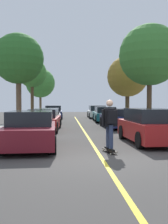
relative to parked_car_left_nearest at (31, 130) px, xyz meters
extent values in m
plane|color=#3D3A38|center=(2.40, -2.10, -0.67)|extent=(80.00, 80.00, 0.00)
cube|color=gold|center=(2.40, 1.90, -0.66)|extent=(0.12, 39.20, 0.01)
cube|color=maroon|center=(0.00, -0.03, -0.15)|extent=(1.96, 4.22, 0.68)
cube|color=black|center=(0.00, 0.08, 0.45)|extent=(1.67, 2.39, 0.52)
cylinder|color=black|center=(0.89, -1.37, -0.35)|extent=(0.24, 0.65, 0.64)
cylinder|color=black|center=(-0.79, -1.44, -0.35)|extent=(0.24, 0.65, 0.64)
cylinder|color=black|center=(0.79, 1.38, -0.35)|extent=(0.24, 0.65, 0.64)
cylinder|color=black|center=(-0.89, 1.31, -0.35)|extent=(0.24, 0.65, 0.64)
cube|color=maroon|center=(0.00, 6.05, -0.17)|extent=(1.92, 4.60, 0.64)
cube|color=black|center=(0.00, 6.15, 0.40)|extent=(1.65, 2.77, 0.49)
cylinder|color=black|center=(0.77, 4.45, -0.35)|extent=(0.24, 0.65, 0.64)
cylinder|color=black|center=(-0.88, 4.51, -0.35)|extent=(0.24, 0.65, 0.64)
cylinder|color=black|center=(0.88, 7.59, -0.35)|extent=(0.24, 0.65, 0.64)
cylinder|color=black|center=(-0.77, 7.65, -0.35)|extent=(0.24, 0.65, 0.64)
cube|color=#38383D|center=(0.00, 11.61, -0.18)|extent=(1.93, 4.38, 0.61)
cube|color=black|center=(-0.01, 11.80, 0.35)|extent=(1.65, 2.72, 0.45)
cylinder|color=black|center=(0.88, 10.19, -0.35)|extent=(0.25, 0.65, 0.64)
cylinder|color=black|center=(-0.76, 10.12, -0.35)|extent=(0.25, 0.65, 0.64)
cylinder|color=black|center=(0.76, 13.10, -0.35)|extent=(0.25, 0.65, 0.64)
cylinder|color=black|center=(-0.87, 13.03, -0.35)|extent=(0.25, 0.65, 0.64)
cube|color=navy|center=(0.00, 18.09, -0.16)|extent=(1.94, 4.54, 0.64)
cube|color=black|center=(-0.01, 18.27, 0.44)|extent=(1.67, 2.81, 0.56)
cylinder|color=black|center=(0.89, 16.57, -0.35)|extent=(0.24, 0.65, 0.64)
cylinder|color=black|center=(-0.78, 16.52, -0.35)|extent=(0.24, 0.65, 0.64)
cylinder|color=black|center=(0.79, 19.65, -0.35)|extent=(0.24, 0.65, 0.64)
cylinder|color=black|center=(-0.89, 19.60, -0.35)|extent=(0.24, 0.65, 0.64)
cube|color=maroon|center=(4.80, 0.75, -0.12)|extent=(1.87, 4.08, 0.73)
cube|color=black|center=(4.81, 0.69, 0.51)|extent=(1.62, 2.66, 0.54)
cylinder|color=black|center=(3.95, 2.04, -0.35)|extent=(0.24, 0.65, 0.64)
cylinder|color=black|center=(5.57, 2.09, -0.35)|extent=(0.24, 0.65, 0.64)
cylinder|color=black|center=(4.04, -0.58, -0.35)|extent=(0.24, 0.65, 0.64)
cube|color=navy|center=(4.80, 7.54, -0.16)|extent=(1.82, 4.69, 0.66)
cube|color=black|center=(4.81, 7.35, 0.40)|extent=(1.59, 3.15, 0.46)
cylinder|color=black|center=(3.96, 9.16, -0.35)|extent=(0.23, 0.64, 0.64)
cylinder|color=black|center=(5.59, 9.19, -0.35)|extent=(0.23, 0.64, 0.64)
cylinder|color=black|center=(4.02, 5.90, -0.35)|extent=(0.23, 0.64, 0.64)
cylinder|color=black|center=(5.64, 5.93, -0.35)|extent=(0.23, 0.64, 0.64)
cube|color=#196066|center=(4.80, 13.32, -0.17)|extent=(1.98, 4.73, 0.64)
cube|color=black|center=(4.80, 13.26, 0.41)|extent=(1.70, 3.03, 0.51)
cylinder|color=black|center=(4.02, 14.98, -0.35)|extent=(0.24, 0.65, 0.64)
cylinder|color=black|center=(5.71, 14.92, -0.35)|extent=(0.24, 0.65, 0.64)
cylinder|color=black|center=(3.90, 11.72, -0.35)|extent=(0.24, 0.65, 0.64)
cylinder|color=black|center=(5.59, 11.66, -0.35)|extent=(0.24, 0.65, 0.64)
cube|color=white|center=(4.80, 19.27, -0.17)|extent=(1.93, 4.46, 0.63)
cube|color=black|center=(4.80, 19.15, 0.43)|extent=(1.68, 2.95, 0.57)
cylinder|color=black|center=(3.97, 20.80, -0.35)|extent=(0.23, 0.64, 0.64)
cylinder|color=black|center=(5.70, 20.77, -0.35)|extent=(0.23, 0.64, 0.64)
cylinder|color=black|center=(3.91, 17.77, -0.35)|extent=(0.23, 0.64, 0.64)
cylinder|color=black|center=(5.63, 17.74, -0.35)|extent=(0.23, 0.64, 0.64)
cylinder|color=brown|center=(-1.93, 8.50, 1.18)|extent=(0.36, 0.36, 3.41)
sphere|color=#2D6B28|center=(-1.93, 8.50, 4.06)|extent=(3.49, 3.49, 3.49)
cylinder|color=#4C3823|center=(-1.93, 15.90, 1.23)|extent=(0.31, 0.31, 3.52)
sphere|color=#3D7F33|center=(-1.93, 15.90, 3.92)|extent=(2.80, 2.80, 2.80)
cylinder|color=brown|center=(-1.93, 24.30, 0.93)|extent=(0.29, 0.29, 2.91)
sphere|color=#3D7F33|center=(-1.93, 24.30, 3.55)|extent=(3.74, 3.74, 3.74)
cylinder|color=#4C3823|center=(6.74, 6.74, 1.17)|extent=(0.32, 0.32, 3.39)
sphere|color=#3D7F33|center=(6.74, 6.74, 4.11)|extent=(3.95, 3.95, 3.95)
cylinder|color=#4C3823|center=(6.74, 12.83, 0.97)|extent=(0.36, 0.36, 3.00)
sphere|color=olive|center=(6.74, 12.83, 3.33)|extent=(3.57, 3.57, 3.57)
cube|color=black|center=(2.79, -1.24, -0.57)|extent=(0.40, 0.87, 0.02)
cylinder|color=beige|center=(2.62, -0.93, -0.64)|extent=(0.04, 0.06, 0.06)
cylinder|color=beige|center=(2.81, -0.89, -0.64)|extent=(0.04, 0.06, 0.06)
cylinder|color=beige|center=(2.78, -1.60, -0.64)|extent=(0.04, 0.06, 0.06)
cylinder|color=beige|center=(2.96, -1.55, -0.64)|extent=(0.04, 0.06, 0.06)
cube|color=#99999E|center=(2.72, -0.91, -0.60)|extent=(0.11, 0.06, 0.02)
cube|color=#99999E|center=(2.87, -1.57, -0.60)|extent=(0.11, 0.06, 0.02)
cube|color=black|center=(2.74, -1.03, -0.53)|extent=(0.16, 0.28, 0.06)
cube|color=black|center=(2.84, -1.46, -0.53)|extent=(0.16, 0.28, 0.06)
cylinder|color=#283351|center=(2.76, -1.13, -0.11)|extent=(0.18, 0.18, 0.79)
cylinder|color=#283351|center=(2.82, -1.36, -0.11)|extent=(0.18, 0.18, 0.79)
cube|color=black|center=(2.79, -1.24, 0.54)|extent=(0.44, 0.30, 0.62)
sphere|color=tan|center=(2.79, -1.24, 1.01)|extent=(0.23, 0.23, 0.23)
cylinder|color=black|center=(2.55, -1.30, 0.51)|extent=(0.11, 0.11, 0.58)
cylinder|color=black|center=(3.03, -1.19, 0.51)|extent=(0.11, 0.11, 0.58)
cube|color=black|center=(2.84, -1.44, 0.56)|extent=(0.33, 0.24, 0.44)
camera|label=1|loc=(1.31, -10.04, 1.03)|focal=42.26mm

